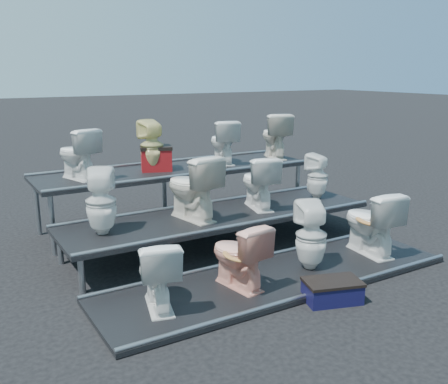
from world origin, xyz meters
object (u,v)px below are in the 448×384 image
toilet_11 (275,135)px  step_stool (332,292)px  toilet_3 (371,222)px  toilet_6 (258,182)px  toilet_9 (152,146)px  toilet_7 (318,176)px  toilet_10 (223,142)px  toilet_1 (238,255)px  toilet_4 (101,202)px  red_crate (156,160)px  toilet_8 (77,154)px  toilet_0 (158,273)px  toilet_5 (192,187)px  toilet_2 (311,235)px

toilet_11 → step_stool: toilet_11 is taller
toilet_3 → toilet_6: toilet_6 is taller
toilet_3 → toilet_9: bearing=-48.3°
toilet_9 → step_stool: bearing=95.7°
toilet_7 → toilet_10: size_ratio=0.96×
toilet_6 → toilet_10: bearing=-85.2°
toilet_3 → toilet_10: size_ratio=1.18×
toilet_1 → toilet_4: 1.73m
toilet_7 → red_crate: size_ratio=1.51×
toilet_7 → toilet_6: bearing=-18.6°
toilet_4 → toilet_9: size_ratio=1.03×
toilet_9 → red_crate: size_ratio=1.71×
toilet_3 → toilet_8: bearing=-35.1°
red_crate → step_stool: size_ratio=0.79×
toilet_9 → toilet_6: bearing=123.8°
toilet_3 → toilet_7: toilet_7 is taller
toilet_4 → toilet_7: 3.26m
toilet_4 → toilet_11: toilet_11 is taller
toilet_0 → toilet_3: (2.89, 0.00, 0.06)m
toilet_0 → toilet_10: toilet_10 is taller
toilet_1 → toilet_3: (1.96, 0.00, 0.05)m
toilet_7 → toilet_11: toilet_11 is taller
toilet_3 → toilet_4: 3.30m
red_crate → toilet_0: bearing=-94.0°
toilet_6 → toilet_9: 1.70m
toilet_0 → red_crate: (1.14, 2.62, 0.60)m
toilet_3 → toilet_5: toilet_5 is taller
toilet_4 → toilet_8: (0.10, 1.30, 0.36)m
toilet_3 → step_stool: size_ratio=1.47×
toilet_11 → toilet_0: bearing=58.2°
toilet_2 → toilet_6: bearing=-75.4°
red_crate → toilet_5: bearing=-74.3°
toilet_2 → toilet_8: bearing=-31.9°
step_stool → toilet_5: bearing=123.8°
toilet_6 → toilet_1: bearing=62.4°
toilet_3 → toilet_7: 1.36m
step_stool → toilet_1: bearing=153.1°
step_stool → red_crate: bearing=116.1°
toilet_6 → toilet_9: (-1.01, 1.30, 0.41)m
toilet_5 → red_crate: 1.33m
toilet_0 → toilet_6: size_ratio=0.97×
toilet_9 → toilet_1: bearing=82.9°
toilet_3 → toilet_6: (-0.81, 1.30, 0.36)m
toilet_1 → toilet_2: 1.00m
toilet_1 → toilet_5: bearing=-103.7°
toilet_0 → toilet_10: 3.55m
toilet_9 → step_stool: toilet_9 is taller
toilet_8 → red_crate: toilet_8 is taller
toilet_5 → toilet_2: bearing=114.6°
toilet_4 → toilet_11: (3.43, 1.30, 0.39)m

